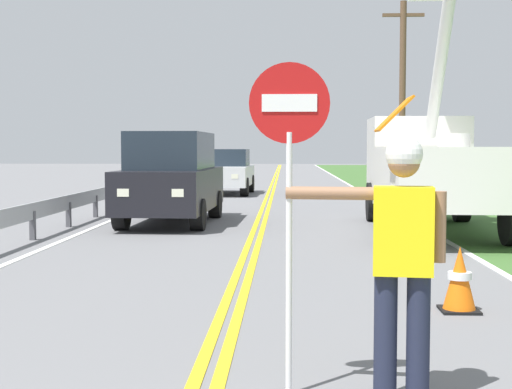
{
  "coord_description": "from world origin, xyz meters",
  "views": [
    {
      "loc": [
        0.58,
        -0.41,
        1.74
      ],
      "look_at": [
        0.24,
        8.05,
        1.2
      ],
      "focal_mm": 51.17,
      "sensor_mm": 36.0,
      "label": 1
    }
  ],
  "objects_px": {
    "traffic_cone_lead": "(460,280)",
    "flagger_worker": "(401,250)",
    "oncoming_sedan_second": "(226,172)",
    "stop_sign_paddle": "(289,153)",
    "utility_bucket_truck": "(431,163)",
    "utility_pole_mid": "(402,91)",
    "oncoming_suv_nearest": "(172,178)"
  },
  "relations": [
    {
      "from": "flagger_worker",
      "to": "oncoming_suv_nearest",
      "type": "xyz_separation_m",
      "value": [
        -3.41,
        11.71,
        0.01
      ]
    },
    {
      "from": "oncoming_sedan_second",
      "to": "oncoming_suv_nearest",
      "type": "bearing_deg",
      "value": -91.95
    },
    {
      "from": "utility_bucket_truck",
      "to": "oncoming_suv_nearest",
      "type": "relative_size",
      "value": 1.47
    },
    {
      "from": "stop_sign_paddle",
      "to": "oncoming_sedan_second",
      "type": "relative_size",
      "value": 0.56
    },
    {
      "from": "stop_sign_paddle",
      "to": "oncoming_sedan_second",
      "type": "xyz_separation_m",
      "value": [
        -2.28,
        22.44,
        -0.88
      ]
    },
    {
      "from": "stop_sign_paddle",
      "to": "traffic_cone_lead",
      "type": "distance_m",
      "value": 3.54
    },
    {
      "from": "traffic_cone_lead",
      "to": "flagger_worker",
      "type": "bearing_deg",
      "value": -110.85
    },
    {
      "from": "flagger_worker",
      "to": "stop_sign_paddle",
      "type": "distance_m",
      "value": 1.02
    },
    {
      "from": "utility_pole_mid",
      "to": "traffic_cone_lead",
      "type": "xyz_separation_m",
      "value": [
        -3.23,
        -24.43,
        -3.89
      ]
    },
    {
      "from": "stop_sign_paddle",
      "to": "utility_bucket_truck",
      "type": "distance_m",
      "value": 11.03
    },
    {
      "from": "flagger_worker",
      "to": "oncoming_sedan_second",
      "type": "height_order",
      "value": "flagger_worker"
    },
    {
      "from": "flagger_worker",
      "to": "oncoming_sedan_second",
      "type": "xyz_separation_m",
      "value": [
        -3.04,
        22.54,
        -0.21
      ]
    },
    {
      "from": "stop_sign_paddle",
      "to": "utility_bucket_truck",
      "type": "height_order",
      "value": "utility_bucket_truck"
    },
    {
      "from": "utility_bucket_truck",
      "to": "utility_pole_mid",
      "type": "distance_m",
      "value": 16.9
    },
    {
      "from": "utility_pole_mid",
      "to": "oncoming_suv_nearest",
      "type": "bearing_deg",
      "value": -116.4
    },
    {
      "from": "oncoming_suv_nearest",
      "to": "oncoming_sedan_second",
      "type": "height_order",
      "value": "oncoming_suv_nearest"
    },
    {
      "from": "oncoming_sedan_second",
      "to": "utility_pole_mid",
      "type": "bearing_deg",
      "value": 32.62
    },
    {
      "from": "utility_bucket_truck",
      "to": "traffic_cone_lead",
      "type": "xyz_separation_m",
      "value": [
        -1.23,
        -7.89,
        -1.09
      ]
    },
    {
      "from": "traffic_cone_lead",
      "to": "oncoming_sedan_second",
      "type": "bearing_deg",
      "value": 101.76
    },
    {
      "from": "oncoming_sedan_second",
      "to": "stop_sign_paddle",
      "type": "bearing_deg",
      "value": -84.2
    },
    {
      "from": "flagger_worker",
      "to": "utility_bucket_truck",
      "type": "distance_m",
      "value": 10.94
    },
    {
      "from": "utility_pole_mid",
      "to": "oncoming_sedan_second",
      "type": "bearing_deg",
      "value": -147.38
    },
    {
      "from": "utility_bucket_truck",
      "to": "utility_pole_mid",
      "type": "relative_size",
      "value": 0.85
    },
    {
      "from": "stop_sign_paddle",
      "to": "oncoming_suv_nearest",
      "type": "distance_m",
      "value": 11.94
    },
    {
      "from": "utility_bucket_truck",
      "to": "flagger_worker",
      "type": "bearing_deg",
      "value": -102.13
    },
    {
      "from": "oncoming_sedan_second",
      "to": "traffic_cone_lead",
      "type": "xyz_separation_m",
      "value": [
        4.11,
        -19.74,
        -0.5
      ]
    },
    {
      "from": "flagger_worker",
      "to": "oncoming_suv_nearest",
      "type": "height_order",
      "value": "oncoming_suv_nearest"
    },
    {
      "from": "oncoming_suv_nearest",
      "to": "utility_bucket_truck",
      "type": "bearing_deg",
      "value": -10.22
    },
    {
      "from": "oncoming_sedan_second",
      "to": "traffic_cone_lead",
      "type": "relative_size",
      "value": 5.95
    },
    {
      "from": "flagger_worker",
      "to": "utility_bucket_truck",
      "type": "bearing_deg",
      "value": 77.87
    },
    {
      "from": "stop_sign_paddle",
      "to": "traffic_cone_lead",
      "type": "height_order",
      "value": "stop_sign_paddle"
    },
    {
      "from": "utility_bucket_truck",
      "to": "oncoming_sedan_second",
      "type": "distance_m",
      "value": 13.01
    }
  ]
}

